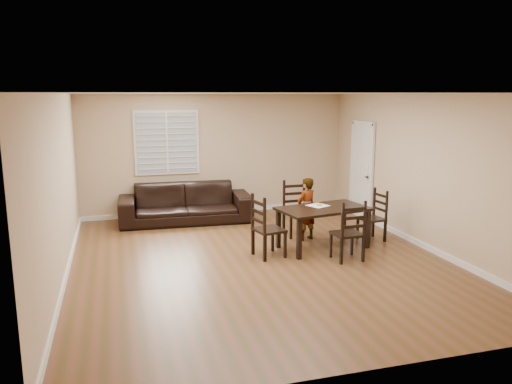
% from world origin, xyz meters
% --- Properties ---
extents(ground, '(7.00, 7.00, 0.00)m').
position_xyz_m(ground, '(0.00, 0.00, 0.00)').
color(ground, brown).
rests_on(ground, ground).
extents(room, '(6.04, 7.04, 2.72)m').
position_xyz_m(room, '(0.04, 0.18, 1.81)').
color(room, tan).
rests_on(room, ground).
extents(dining_table, '(1.69, 1.14, 0.73)m').
position_xyz_m(dining_table, '(1.27, 0.35, 0.64)').
color(dining_table, black).
rests_on(dining_table, ground).
extents(chair_near, '(0.49, 0.46, 1.06)m').
position_xyz_m(chair_near, '(1.12, 1.35, 0.48)').
color(chair_near, black).
rests_on(chair_near, ground).
extents(chair_far, '(0.48, 0.45, 1.02)m').
position_xyz_m(chair_far, '(1.40, -0.47, 0.46)').
color(chair_far, black).
rests_on(chair_far, ground).
extents(chair_left, '(0.54, 0.57, 1.07)m').
position_xyz_m(chair_left, '(0.09, 0.13, 0.48)').
color(chair_left, black).
rests_on(chair_left, ground).
extents(chair_right, '(0.45, 0.48, 0.96)m').
position_xyz_m(chair_right, '(2.45, 0.55, 0.43)').
color(chair_right, black).
rests_on(chair_right, ground).
extents(child, '(0.51, 0.43, 1.18)m').
position_xyz_m(child, '(1.17, 0.91, 0.59)').
color(child, gray).
rests_on(child, ground).
extents(napkin, '(0.43, 0.43, 0.00)m').
position_xyz_m(napkin, '(1.24, 0.52, 0.73)').
color(napkin, beige).
rests_on(napkin, dining_table).
extents(donut, '(0.10, 0.10, 0.04)m').
position_xyz_m(donut, '(1.26, 0.53, 0.76)').
color(donut, '#BB8843').
rests_on(donut, napkin).
extents(sofa, '(2.81, 1.20, 0.81)m').
position_xyz_m(sofa, '(-0.81, 2.86, 0.40)').
color(sofa, black).
rests_on(sofa, ground).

